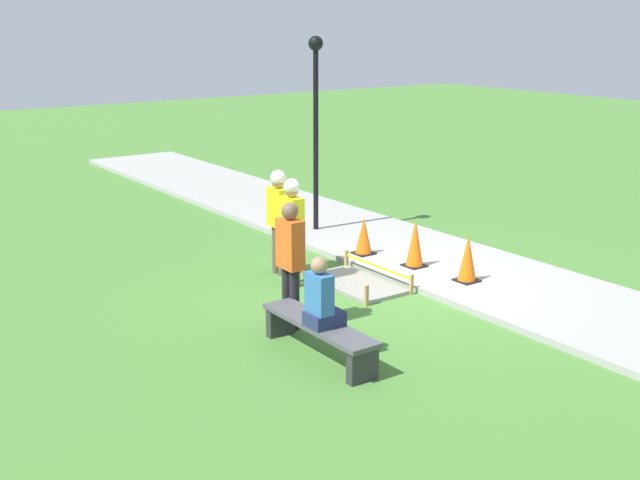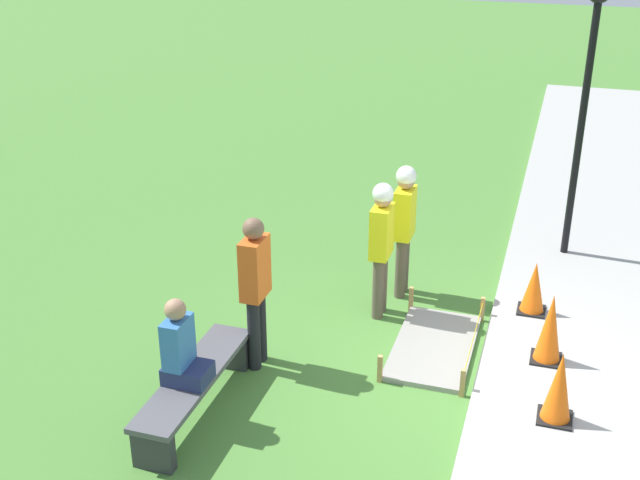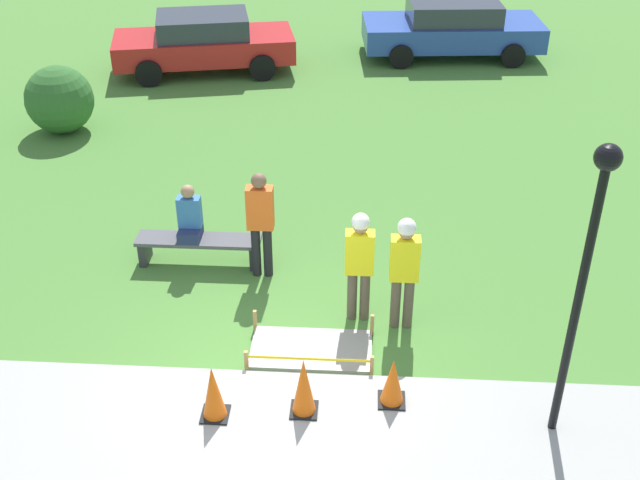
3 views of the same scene
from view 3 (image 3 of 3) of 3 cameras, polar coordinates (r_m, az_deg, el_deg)
ground_plane at (r=10.66m, az=-3.87°, el=-9.68°), size 60.00×60.00×0.00m
sidewalk at (r=9.69m, az=-4.82°, el=-14.58°), size 28.00×2.62×0.10m
wet_concrete_patch at (r=11.00m, az=-0.63°, el=-7.79°), size 1.69×0.93×0.32m
traffic_cone_near_patch at (r=9.80m, az=-7.60°, el=-10.67°), size 0.34×0.34×0.75m
traffic_cone_far_patch at (r=9.76m, az=-1.17°, el=-10.34°), size 0.34×0.34×0.81m
traffic_cone_sidewalk_edge at (r=9.97m, az=5.19°, el=-9.97°), size 0.34×0.34×0.66m
park_bench at (r=12.75m, az=-8.60°, el=-0.36°), size 1.96×0.44×0.46m
person_seated_on_bench at (r=12.58m, az=-9.26°, el=1.61°), size 0.36×0.44×0.89m
worker_supervisor at (r=10.92m, az=6.03°, el=-1.73°), size 0.40×0.25×1.75m
worker_assistant at (r=11.04m, az=2.83°, el=-1.30°), size 0.40×0.25×1.73m
bystander_in_orange_shirt at (r=12.02m, az=-4.25°, el=1.50°), size 0.40×0.23×1.76m
lamppost_near at (r=8.75m, az=18.50°, el=-1.03°), size 0.28×0.28×3.70m
parked_car_blue at (r=21.92m, az=9.39°, el=14.70°), size 4.75×2.45×1.45m
parked_car_red at (r=20.72m, az=-8.26°, el=13.78°), size 4.68×2.66×1.43m
shrub_rounded_near at (r=17.88m, az=-18.05°, el=9.48°), size 1.42×1.42×1.42m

